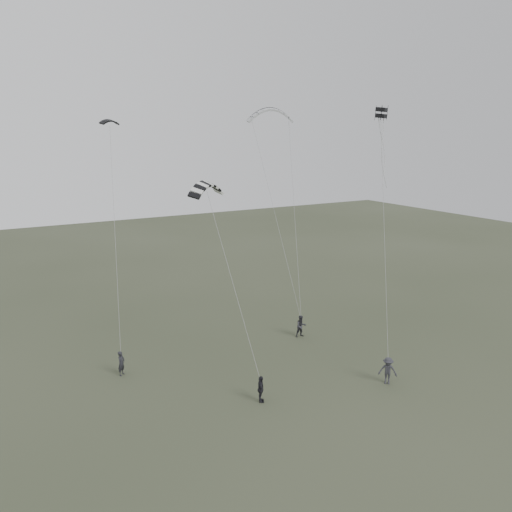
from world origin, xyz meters
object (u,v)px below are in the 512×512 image
kite_pale_large (271,109)px  kite_striped (207,184)px  kite_box (381,113)px  flyer_far (388,371)px  kite_dark_small (109,121)px  flyer_center (261,389)px  flyer_left (121,363)px  flyer_right (301,326)px

kite_pale_large → kite_striped: (-10.33, -9.14, -5.20)m
kite_box → kite_pale_large: bearing=77.7°
flyer_far → kite_striped: bearing=-177.8°
kite_dark_small → kite_striped: bearing=-88.5°
kite_dark_small → kite_pale_large: (14.21, 1.10, 1.17)m
flyer_center → kite_pale_large: kite_pale_large is taller
kite_pale_large → kite_striped: bearing=-116.3°
flyer_left → flyer_far: (14.44, -9.66, 0.06)m
flyer_far → flyer_right: bearing=137.8°
flyer_center → flyer_far: (8.18, -2.08, 0.07)m
flyer_left → flyer_center: size_ratio=1.01×
flyer_far → kite_dark_small: size_ratio=1.22×
flyer_left → flyer_right: flyer_right is taller
flyer_far → kite_dark_small: kite_dark_small is taller
flyer_left → kite_dark_small: kite_dark_small is taller
kite_pale_large → kite_box: bearing=-51.9°
flyer_left → flyer_center: (6.26, -7.58, -0.01)m
flyer_center → kite_striped: kite_striped is taller
kite_pale_large → kite_box: 10.90m
flyer_far → kite_pale_large: 24.17m
flyer_left → flyer_right: bearing=-46.7°
flyer_left → kite_pale_large: size_ratio=0.41×
flyer_right → kite_pale_large: kite_pale_large is taller
kite_dark_small → flyer_center: bearing=-97.0°
kite_dark_small → kite_box: (17.20, -9.37, 0.55)m
flyer_far → kite_box: (4.66, 6.82, 16.20)m
flyer_center → flyer_far: flyer_far is taller
flyer_right → kite_box: bearing=-15.2°
flyer_far → kite_box: size_ratio=2.44×
flyer_far → kite_box: 18.18m
flyer_left → kite_striped: 13.11m
flyer_right → kite_box: 17.14m
kite_pale_large → kite_box: (2.99, -10.46, -0.61)m
flyer_far → flyer_center: bearing=-148.9°
flyer_center → kite_box: 21.26m
kite_dark_small → kite_box: kite_box is taller
flyer_center → kite_box: kite_box is taller
flyer_right → flyer_center: size_ratio=1.06×
flyer_center → flyer_far: bearing=-77.9°
kite_striped → flyer_right: bearing=-25.1°
flyer_far → kite_striped: kite_striped is taller
flyer_left → flyer_right: size_ratio=0.96×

